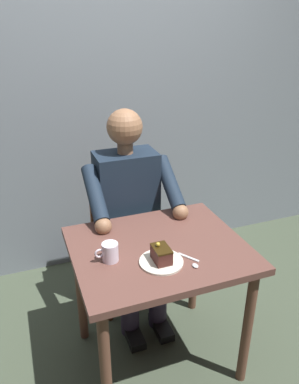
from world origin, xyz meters
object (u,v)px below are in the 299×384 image
(chair, at_px, (123,226))
(coffee_cup, at_px, (110,252))
(dining_table, at_px, (159,265))
(cake_slice, at_px, (161,254))
(seated_person, at_px, (131,215))
(dessert_spoon, at_px, (192,262))

(chair, distance_m, coffee_cup, 0.75)
(dining_table, relative_size, cake_slice, 8.01)
(seated_person, distance_m, cake_slice, 0.59)
(coffee_cup, xyz_separation_m, dessert_spoon, (-0.34, 0.15, -0.04))
(dining_table, bearing_deg, chair, -90.00)
(dining_table, height_order, dessert_spoon, dessert_spoon)
(coffee_cup, relative_size, dessert_spoon, 0.80)
(dining_table, distance_m, cake_slice, 0.21)
(cake_slice, distance_m, dessert_spoon, 0.15)
(seated_person, height_order, cake_slice, seated_person)
(chair, height_order, cake_slice, chair)
(cake_slice, bearing_deg, chair, -93.11)
(seated_person, height_order, dessert_spoon, seated_person)
(dining_table, bearing_deg, cake_slice, 72.39)
(dining_table, relative_size, seated_person, 0.65)
(dining_table, xyz_separation_m, chair, (0.00, -0.62, -0.12))
(dining_table, relative_size, dessert_spoon, 6.13)
(seated_person, bearing_deg, cake_slice, 85.98)
(coffee_cup, bearing_deg, seated_person, -117.61)
(coffee_cup, bearing_deg, dining_table, -173.13)
(cake_slice, bearing_deg, dessert_spoon, 159.82)
(chair, bearing_deg, dining_table, 90.00)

